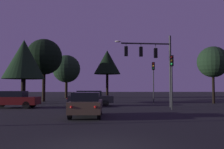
# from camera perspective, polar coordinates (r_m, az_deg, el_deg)

# --- Properties ---
(ground_plane) EXTENTS (168.00, 168.00, 0.00)m
(ground_plane) POSITION_cam_1_polar(r_m,az_deg,el_deg) (31.69, -2.02, -6.33)
(ground_plane) COLOR black
(ground_plane) RESTS_ON ground
(traffic_signal_mast_arm) EXTENTS (5.28, 0.65, 6.67)m
(traffic_signal_mast_arm) POSITION_cam_1_polar(r_m,az_deg,el_deg) (23.40, 9.38, 3.62)
(traffic_signal_mast_arm) COLOR #232326
(traffic_signal_mast_arm) RESTS_ON ground
(traffic_light_corner_left) EXTENTS (0.30, 0.35, 4.77)m
(traffic_light_corner_left) POSITION_cam_1_polar(r_m,az_deg,el_deg) (29.14, 9.44, 0.04)
(traffic_light_corner_left) COLOR #232326
(traffic_light_corner_left) RESTS_ON ground
(traffic_light_corner_right) EXTENTS (0.34, 0.37, 4.49)m
(traffic_light_corner_right) POSITION_cam_1_polar(r_m,az_deg,el_deg) (21.14, 13.49, 0.75)
(traffic_light_corner_right) COLOR #232326
(traffic_light_corner_right) RESTS_ON ground
(car_nearside_lane) EXTENTS (1.87, 4.04, 1.52)m
(car_nearside_lane) POSITION_cam_1_polar(r_m,az_deg,el_deg) (15.55, -5.87, -6.74)
(car_nearside_lane) COLOR #473828
(car_nearside_lane) RESTS_ON ground
(car_crossing_left) EXTENTS (4.60, 1.86, 1.52)m
(car_crossing_left) POSITION_cam_1_polar(r_m,az_deg,el_deg) (25.17, -4.91, -5.34)
(car_crossing_left) COLOR black
(car_crossing_left) RESTS_ON ground
(car_crossing_right) EXTENTS (4.61, 2.02, 1.52)m
(car_crossing_right) POSITION_cam_1_polar(r_m,az_deg,el_deg) (24.04, -21.64, -5.24)
(car_crossing_right) COLOR #4C0F0F
(car_crossing_right) RESTS_ON ground
(tree_behind_sign) EXTENTS (4.77, 4.77, 8.33)m
(tree_behind_sign) POSITION_cam_1_polar(r_m,az_deg,el_deg) (34.58, -15.23, 3.87)
(tree_behind_sign) COLOR black
(tree_behind_sign) RESTS_ON ground
(tree_left_far) EXTENTS (5.06, 5.06, 8.98)m
(tree_left_far) POSITION_cam_1_polar(r_m,az_deg,el_deg) (47.54, -1.10, 2.80)
(tree_left_far) COLOR black
(tree_left_far) RESTS_ON ground
(tree_center_horizon) EXTENTS (4.75, 4.75, 7.33)m
(tree_center_horizon) POSITION_cam_1_polar(r_m,az_deg,el_deg) (30.34, -19.49, 3.26)
(tree_center_horizon) COLOR black
(tree_center_horizon) RESTS_ON ground
(tree_right_cluster) EXTENTS (4.94, 4.94, 7.69)m
(tree_right_cluster) POSITION_cam_1_polar(r_m,az_deg,el_deg) (45.48, -10.36, 1.26)
(tree_right_cluster) COLOR black
(tree_right_cluster) RESTS_ON ground
(tree_lot_edge) EXTENTS (3.62, 3.62, 6.64)m
(tree_lot_edge) POSITION_cam_1_polar(r_m,az_deg,el_deg) (31.40, 22.04, 2.65)
(tree_lot_edge) COLOR black
(tree_lot_edge) RESTS_ON ground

